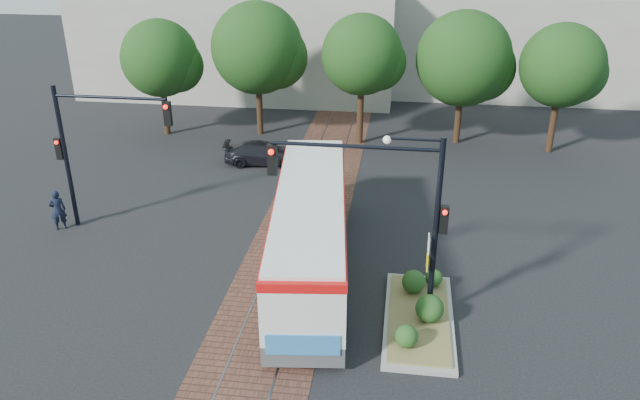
{
  "coord_description": "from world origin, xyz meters",
  "views": [
    {
      "loc": [
        3.94,
        -17.94,
        12.0
      ],
      "look_at": [
        0.82,
        4.42,
        1.6
      ],
      "focal_mm": 35.0,
      "sensor_mm": 36.0,
      "label": 1
    }
  ],
  "objects_px": {
    "signal_pole_main": "(396,201)",
    "signal_pole_left": "(89,139)",
    "parked_car": "(263,153)",
    "traffic_island": "(420,311)",
    "officer": "(58,210)",
    "city_bus": "(310,227)"
  },
  "relations": [
    {
      "from": "signal_pole_main",
      "to": "officer",
      "type": "bearing_deg",
      "value": 162.67
    },
    {
      "from": "signal_pole_left",
      "to": "officer",
      "type": "bearing_deg",
      "value": -163.45
    },
    {
      "from": "officer",
      "to": "parked_car",
      "type": "height_order",
      "value": "officer"
    },
    {
      "from": "officer",
      "to": "parked_car",
      "type": "bearing_deg",
      "value": -160.3
    },
    {
      "from": "traffic_island",
      "to": "parked_car",
      "type": "distance_m",
      "value": 15.26
    },
    {
      "from": "signal_pole_main",
      "to": "parked_car",
      "type": "relative_size",
      "value": 1.5
    },
    {
      "from": "signal_pole_main",
      "to": "officer",
      "type": "distance_m",
      "value": 14.88
    },
    {
      "from": "traffic_island",
      "to": "officer",
      "type": "height_order",
      "value": "officer"
    },
    {
      "from": "signal_pole_left",
      "to": "officer",
      "type": "relative_size",
      "value": 3.44
    },
    {
      "from": "traffic_island",
      "to": "parked_car",
      "type": "relative_size",
      "value": 1.3
    },
    {
      "from": "traffic_island",
      "to": "signal_pole_left",
      "type": "height_order",
      "value": "signal_pole_left"
    },
    {
      "from": "signal_pole_left",
      "to": "officer",
      "type": "xyz_separation_m",
      "value": [
        -1.62,
        -0.48,
        -2.99
      ]
    },
    {
      "from": "city_bus",
      "to": "signal_pole_main",
      "type": "bearing_deg",
      "value": -47.17
    },
    {
      "from": "signal_pole_left",
      "to": "parked_car",
      "type": "distance_m",
      "value": 10.06
    },
    {
      "from": "traffic_island",
      "to": "signal_pole_main",
      "type": "relative_size",
      "value": 0.87
    },
    {
      "from": "city_bus",
      "to": "signal_pole_main",
      "type": "relative_size",
      "value": 1.96
    },
    {
      "from": "traffic_island",
      "to": "signal_pole_main",
      "type": "bearing_deg",
      "value": 174.64
    },
    {
      "from": "parked_car",
      "to": "signal_pole_main",
      "type": "bearing_deg",
      "value": -159.12
    },
    {
      "from": "traffic_island",
      "to": "signal_pole_main",
      "type": "distance_m",
      "value": 3.95
    },
    {
      "from": "signal_pole_main",
      "to": "signal_pole_left",
      "type": "distance_m",
      "value": 13.14
    },
    {
      "from": "signal_pole_left",
      "to": "signal_pole_main",
      "type": "bearing_deg",
      "value": -21.45
    },
    {
      "from": "signal_pole_left",
      "to": "officer",
      "type": "height_order",
      "value": "signal_pole_left"
    }
  ]
}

